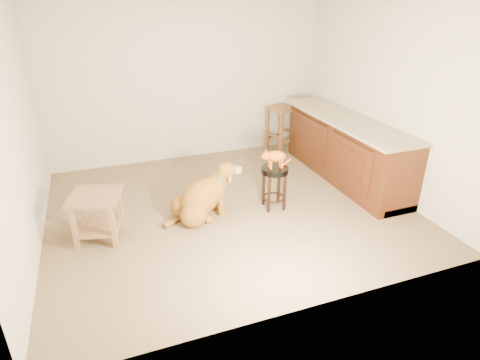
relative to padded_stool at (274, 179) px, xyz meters
name	(u,v)px	position (x,y,z in m)	size (l,w,h in m)	color
floor	(229,208)	(-0.56, 0.19, -0.40)	(4.50, 4.00, 0.01)	brown
room_shell	(227,79)	(-0.56, 0.19, 1.27)	(4.54, 4.04, 2.62)	#C1B89C
cabinet_run	(345,151)	(1.38, 0.49, 0.04)	(0.70, 2.56, 0.94)	#401D0B
padded_stool	(274,179)	(0.00, 0.00, 0.00)	(0.35, 0.35, 0.57)	black
wood_stool	(281,129)	(0.99, 1.86, 0.01)	(0.54, 0.54, 0.79)	brown
side_table	(97,210)	(-2.17, 0.03, -0.04)	(0.66, 0.66, 0.56)	brown
golden_retriever	(202,198)	(-0.95, 0.08, -0.14)	(1.11, 0.62, 0.71)	brown
tabby_kitten	(275,157)	(-0.01, 0.00, 0.31)	(0.44, 0.15, 0.27)	#AA4911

